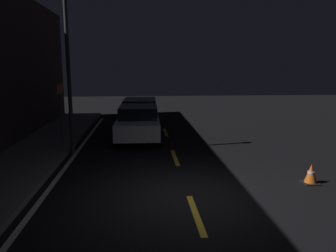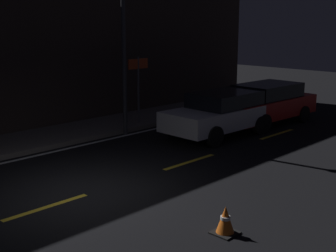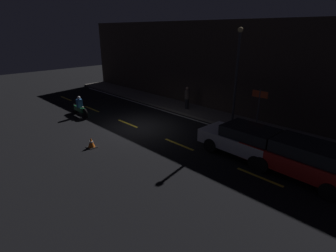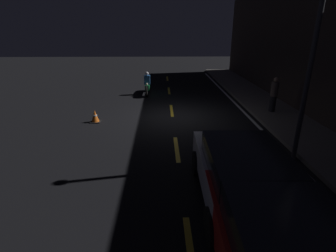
% 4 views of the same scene
% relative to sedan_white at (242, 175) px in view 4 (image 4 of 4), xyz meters
% --- Properties ---
extents(ground_plane, '(56.00, 56.00, 0.00)m').
position_rel_sedan_white_xyz_m(ground_plane, '(-6.56, -1.30, -0.79)').
color(ground_plane, black).
extents(raised_curb, '(28.00, 2.31, 0.15)m').
position_rel_sedan_white_xyz_m(raised_curb, '(-6.56, 3.68, -0.72)').
color(raised_curb, '#605B56').
rests_on(raised_curb, ground).
extents(building_front, '(28.00, 0.30, 6.24)m').
position_rel_sedan_white_xyz_m(building_front, '(-6.56, 4.99, 2.33)').
color(building_front, '#382D28').
rests_on(building_front, ground).
extents(lane_dash_a, '(2.00, 0.14, 0.01)m').
position_rel_sedan_white_xyz_m(lane_dash_a, '(-16.56, -1.30, -0.79)').
color(lane_dash_a, gold).
rests_on(lane_dash_a, ground).
extents(lane_dash_b, '(2.00, 0.14, 0.01)m').
position_rel_sedan_white_xyz_m(lane_dash_b, '(-12.06, -1.30, -0.79)').
color(lane_dash_b, gold).
rests_on(lane_dash_b, ground).
extents(lane_dash_c, '(2.00, 0.14, 0.01)m').
position_rel_sedan_white_xyz_m(lane_dash_c, '(-7.56, -1.30, -0.79)').
color(lane_dash_c, gold).
rests_on(lane_dash_c, ground).
extents(lane_dash_d, '(2.00, 0.14, 0.01)m').
position_rel_sedan_white_xyz_m(lane_dash_d, '(-3.06, -1.30, -0.79)').
color(lane_dash_d, gold).
rests_on(lane_dash_d, ground).
extents(lane_solid_kerb, '(25.20, 0.14, 0.01)m').
position_rel_sedan_white_xyz_m(lane_solid_kerb, '(-6.56, 2.28, -0.79)').
color(lane_solid_kerb, silver).
rests_on(lane_solid_kerb, ground).
extents(sedan_white, '(4.31, 1.97, 1.47)m').
position_rel_sedan_white_xyz_m(sedan_white, '(0.00, 0.00, 0.00)').
color(sedan_white, silver).
rests_on(sedan_white, ground).
extents(motorcycle, '(2.26, 0.36, 1.40)m').
position_rel_sedan_white_xyz_m(motorcycle, '(-11.20, -2.68, -0.22)').
color(motorcycle, black).
rests_on(motorcycle, ground).
extents(traffic_cone_near, '(0.44, 0.44, 0.54)m').
position_rel_sedan_white_xyz_m(traffic_cone_near, '(-5.91, -4.74, -0.53)').
color(traffic_cone_near, black).
rests_on(traffic_cone_near, ground).
extents(pedestrian, '(0.34, 0.34, 1.63)m').
position_rel_sedan_white_xyz_m(pedestrian, '(-6.80, 3.49, 0.19)').
color(pedestrian, black).
rests_on(pedestrian, raised_curb).
extents(street_lamp, '(0.28, 0.28, 5.76)m').
position_rel_sedan_white_xyz_m(street_lamp, '(-2.25, 2.38, 2.44)').
color(street_lamp, '#333338').
rests_on(street_lamp, ground).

